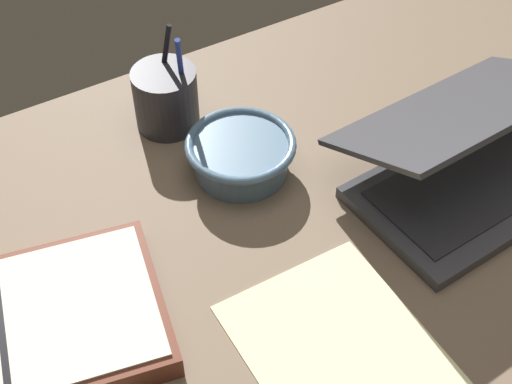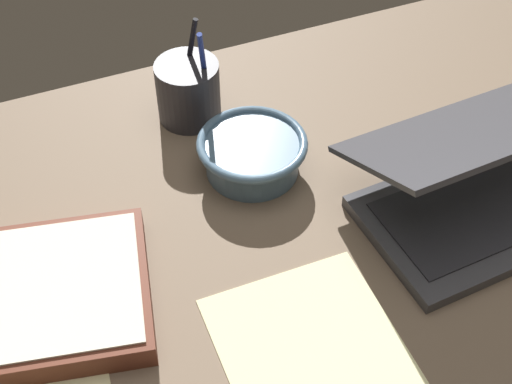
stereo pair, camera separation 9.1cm
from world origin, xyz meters
TOP-DOWN VIEW (x-y plane):
  - desk_top at (0.00, 0.00)cm, footprint 140.00×100.00cm
  - laptop at (28.79, 1.72)cm, footprint 35.50×26.97cm
  - bowl at (2.59, 20.36)cm, footprint 15.75×15.75cm
  - pen_cup at (-1.72, 35.29)cm, footprint 9.72×9.72cm
  - paper_sheet_front at (-2.53, -11.84)cm, footprint 21.19×27.02cm

SIDE VIEW (x-z plane):
  - desk_top at x=0.00cm, z-range 0.00..2.00cm
  - paper_sheet_front at x=-2.53cm, z-range 2.00..2.16cm
  - bowl at x=2.59cm, z-range 2.34..8.07cm
  - laptop at x=28.79cm, z-range -1.25..14.18cm
  - pen_cup at x=-1.72cm, z-range -1.48..15.23cm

